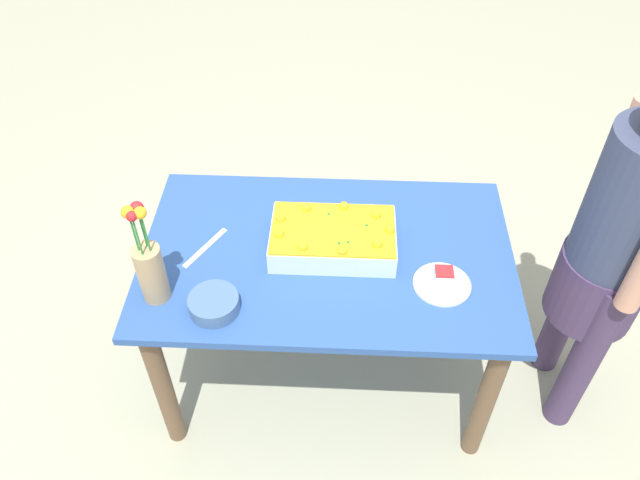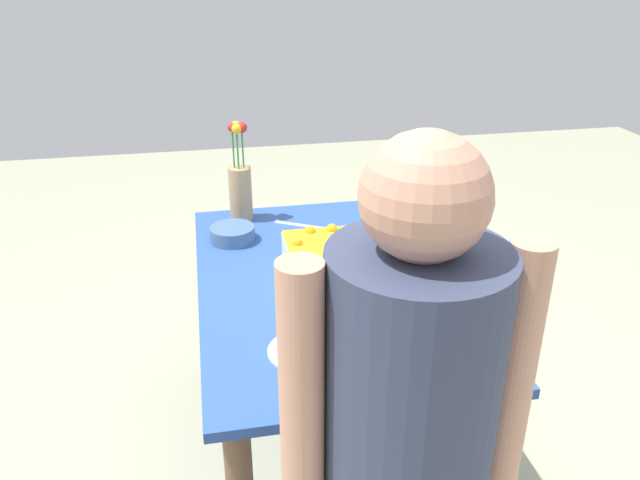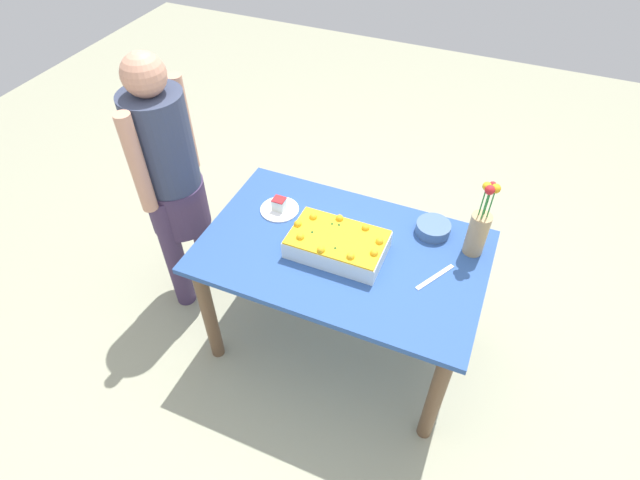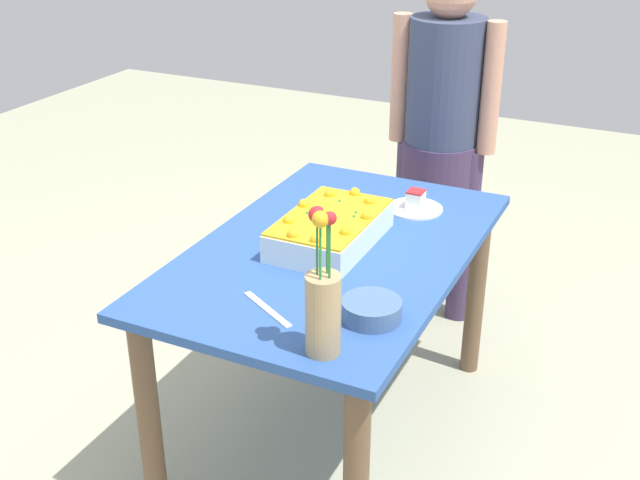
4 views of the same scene
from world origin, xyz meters
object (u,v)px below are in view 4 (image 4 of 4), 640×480
Objects in this scene: sheet_cake at (330,229)px; cake_knife at (267,309)px; flower_vase at (323,303)px; serving_plate_with_slice at (415,205)px; person_standing at (442,129)px; fruit_bowl at (371,310)px.

sheet_cake is 1.94× the size of cake_knife.
serving_plate_with_slice is at bearing 5.39° from flower_vase.
person_standing reaches higher than sheet_cake.
flower_vase is at bearing 2.35° from cake_knife.
fruit_bowl is (0.08, -0.28, 0.03)m from cake_knife.
serving_plate_with_slice is 0.76m from fruit_bowl.
sheet_cake is 2.65× the size of fruit_bowl.
cake_knife is 0.29m from fruit_bowl.
sheet_cake is 0.41m from serving_plate_with_slice.
flower_vase is at bearing 165.92° from fruit_bowl.
sheet_cake is at bearing 23.26° from flower_vase.
cake_knife is (-0.46, -0.02, -0.05)m from sheet_cake.
serving_plate_with_slice is 0.86× the size of cake_knife.
fruit_bowl is at bearing -169.44° from serving_plate_with_slice.
person_standing is at bearing 9.96° from fruit_bowl.
cake_knife is at bearing -1.95° from person_standing.
flower_vase is at bearing -174.61° from serving_plate_with_slice.
sheet_cake reaches higher than fruit_bowl.
serving_plate_with_slice is at bearing -22.87° from sheet_cake.
serving_plate_with_slice is at bearing 9.16° from person_standing.
fruit_bowl is at bearing -14.08° from flower_vase.
cake_knife is at bearing -177.66° from sheet_cake.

